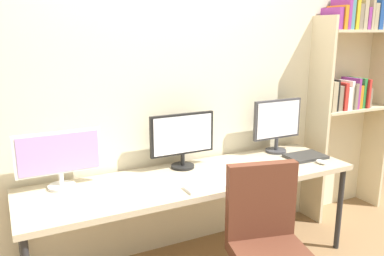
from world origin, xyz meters
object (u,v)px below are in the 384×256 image
object	(u,v)px
bookshelf	(350,78)
monitor_left	(59,157)
monitor_center	(182,138)
keyboard_main	(211,186)
laptop_closed	(306,156)
desk	(195,182)
coffee_mug	(240,173)
computer_mouse	(321,162)
monitor_right	(277,123)

from	to	relation	value
bookshelf	monitor_left	world-z (taller)	bookshelf
bookshelf	monitor_center	world-z (taller)	bookshelf
keyboard_main	laptop_closed	distance (m)	1.04
bookshelf	laptop_closed	distance (m)	0.97
desk	monitor_center	world-z (taller)	monitor_center
monitor_left	keyboard_main	distance (m)	1.02
desk	coffee_mug	world-z (taller)	coffee_mug
keyboard_main	laptop_closed	world-z (taller)	laptop_closed
desk	computer_mouse	world-z (taller)	computer_mouse
monitor_left	computer_mouse	xyz separation A→B (m)	(1.92, -0.42, -0.20)
computer_mouse	desk	bearing A→B (deg)	168.65
keyboard_main	computer_mouse	size ratio (longest dim) A/B	3.75
monitor_right	computer_mouse	world-z (taller)	monitor_right
desk	monitor_left	size ratio (longest dim) A/B	4.41
monitor_left	computer_mouse	size ratio (longest dim) A/B	5.81
bookshelf	monitor_right	xyz separation A→B (m)	(-0.84, -0.02, -0.34)
monitor_left	monitor_center	size ratio (longest dim) A/B	1.08
bookshelf	coffee_mug	distance (m)	1.64
bookshelf	monitor_right	size ratio (longest dim) A/B	4.41
laptop_closed	bookshelf	bearing A→B (deg)	21.07
monitor_left	bookshelf	bearing A→B (deg)	0.40
laptop_closed	monitor_left	bearing A→B (deg)	173.86
desk	monitor_center	bearing A→B (deg)	90.00
monitor_center	computer_mouse	xyz separation A→B (m)	(1.02, -0.42, -0.22)
monitor_center	monitor_right	distance (m)	0.90
monitor_right	monitor_center	bearing A→B (deg)	180.00
monitor_right	desk	bearing A→B (deg)	-166.73
desk	monitor_left	distance (m)	0.96
coffee_mug	monitor_right	bearing A→B (deg)	32.38
monitor_center	monitor_right	world-z (taller)	monitor_right
monitor_center	monitor_left	bearing A→B (deg)	-180.00
monitor_right	coffee_mug	bearing A→B (deg)	-147.62
monitor_left	coffee_mug	bearing A→B (deg)	-19.48
computer_mouse	coffee_mug	world-z (taller)	coffee_mug
desk	monitor_center	distance (m)	0.36
computer_mouse	keyboard_main	bearing A→B (deg)	-178.57
bookshelf	computer_mouse	size ratio (longest dim) A/B	21.61
laptop_closed	coffee_mug	size ratio (longest dim) A/B	3.02
monitor_left	coffee_mug	size ratio (longest dim) A/B	5.27
bookshelf	computer_mouse	distance (m)	1.03
laptop_closed	coffee_mug	distance (m)	0.78
desk	monitor_left	bearing A→B (deg)	166.73
monitor_right	computer_mouse	size ratio (longest dim) A/B	4.90
desk	bookshelf	world-z (taller)	bookshelf
desk	bookshelf	size ratio (longest dim) A/B	1.19
keyboard_main	monitor_center	bearing A→B (deg)	90.00
keyboard_main	desk	bearing A→B (deg)	90.00
coffee_mug	computer_mouse	bearing A→B (deg)	-0.60
monitor_right	bookshelf	bearing A→B (deg)	1.25
bookshelf	computer_mouse	world-z (taller)	bookshelf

